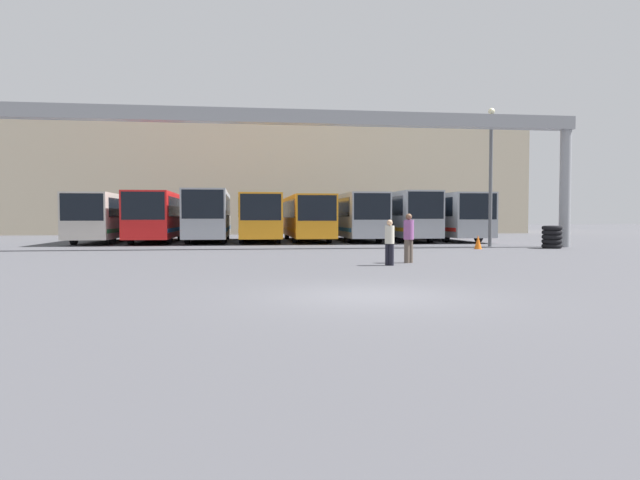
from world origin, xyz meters
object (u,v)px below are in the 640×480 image
(bus_slot_3, at_px, (258,215))
(bus_slot_0, at_px, (105,215))
(bus_slot_7, at_px, (445,214))
(bus_slot_1, at_px, (157,214))
(pedestrian_near_left, at_px, (409,237))
(bus_slot_6, at_px, (402,213))
(bus_slot_5, at_px, (353,214))
(tire_stack, at_px, (552,237))
(bus_slot_4, at_px, (306,215))
(pedestrian_far_center, at_px, (390,241))
(traffic_cone, at_px, (478,242))
(bus_slot_2, at_px, (209,213))
(lamp_post, at_px, (491,171))

(bus_slot_3, bearing_deg, bus_slot_0, 179.10)
(bus_slot_7, bearing_deg, bus_slot_0, -178.70)
(bus_slot_0, distance_m, bus_slot_1, 3.31)
(bus_slot_1, relative_size, pedestrian_near_left, 5.93)
(bus_slot_0, bearing_deg, bus_slot_6, -0.13)
(bus_slot_5, distance_m, tire_stack, 13.94)
(pedestrian_near_left, bearing_deg, bus_slot_4, -111.94)
(pedestrian_far_center, relative_size, tire_stack, 1.31)
(bus_slot_0, height_order, traffic_cone, bus_slot_0)
(bus_slot_1, distance_m, pedestrian_near_left, 21.79)
(bus_slot_2, height_order, pedestrian_near_left, bus_slot_2)
(pedestrian_near_left, bearing_deg, bus_slot_1, -84.80)
(bus_slot_3, distance_m, bus_slot_5, 6.66)
(bus_slot_5, bearing_deg, pedestrian_near_left, -95.01)
(bus_slot_3, distance_m, traffic_cone, 15.12)
(bus_slot_5, relative_size, traffic_cone, 16.59)
(bus_slot_2, distance_m, pedestrian_far_center, 21.36)
(bus_slot_7, height_order, traffic_cone, bus_slot_7)
(bus_slot_0, relative_size, pedestrian_far_center, 6.71)
(bus_slot_1, bearing_deg, bus_slot_0, -179.66)
(bus_slot_4, xyz_separation_m, bus_slot_7, (9.92, -0.08, 0.09))
(bus_slot_0, distance_m, bus_slot_2, 6.64)
(bus_slot_3, bearing_deg, bus_slot_5, 7.05)
(bus_slot_5, xyz_separation_m, bus_slot_7, (6.61, -0.14, 0.01))
(bus_slot_5, height_order, lamp_post, lamp_post)
(bus_slot_5, relative_size, pedestrian_near_left, 6.65)
(bus_slot_5, bearing_deg, bus_slot_6, -12.06)
(bus_slot_6, xyz_separation_m, traffic_cone, (1.13, -10.34, -1.53))
(bus_slot_2, xyz_separation_m, bus_slot_3, (3.31, -0.80, -0.13))
(bus_slot_2, relative_size, pedestrian_near_left, 6.63)
(bus_slot_6, relative_size, traffic_cone, 14.62)
(bus_slot_2, bearing_deg, lamp_post, -28.71)
(bus_slot_2, distance_m, bus_slot_7, 16.53)
(pedestrian_far_center, bearing_deg, bus_slot_0, 169.80)
(bus_slot_0, relative_size, bus_slot_6, 1.01)
(tire_stack, bearing_deg, bus_slot_4, 137.60)
(bus_slot_3, bearing_deg, traffic_cone, -42.80)
(bus_slot_4, height_order, tire_stack, bus_slot_4)
(bus_slot_0, xyz_separation_m, bus_slot_7, (23.14, 0.52, 0.07))
(bus_slot_0, distance_m, bus_slot_4, 13.24)
(bus_slot_3, xyz_separation_m, bus_slot_6, (9.92, 0.11, 0.11))
(bus_slot_6, bearing_deg, bus_slot_7, 9.75)
(bus_slot_1, relative_size, bus_slot_5, 0.89)
(pedestrian_far_center, bearing_deg, tire_stack, 83.38)
(pedestrian_near_left, xyz_separation_m, tire_stack, (10.26, 8.18, -0.35))
(pedestrian_far_center, distance_m, traffic_cone, 11.47)
(traffic_cone, bearing_deg, pedestrian_far_center, -128.09)
(bus_slot_4, xyz_separation_m, lamp_post, (9.41, -8.72, 2.46))
(pedestrian_near_left, bearing_deg, bus_slot_3, -101.73)
(bus_slot_0, bearing_deg, tire_stack, -22.22)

